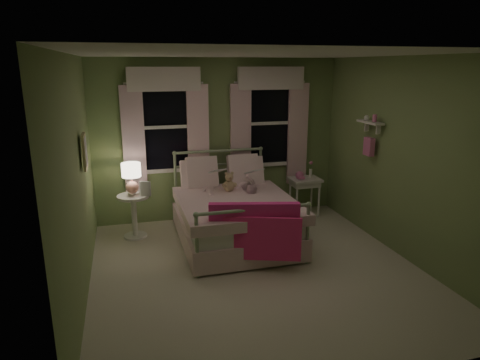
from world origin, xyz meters
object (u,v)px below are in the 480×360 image
object	(u,v)px
teddy_bear	(229,183)
nightstand_left	(134,210)
nightstand_right	(305,184)
child_left	(208,175)
child_right	(244,168)
table_lamp	(131,175)
bed	(234,215)

from	to	relation	value
teddy_bear	nightstand_left	world-z (taller)	teddy_bear
teddy_bear	nightstand_right	world-z (taller)	teddy_bear
teddy_bear	nightstand_right	distance (m)	1.51
child_left	child_right	distance (m)	0.56
table_lamp	child_right	bearing A→B (deg)	-2.67
teddy_bear	table_lamp	distance (m)	1.42
child_right	nightstand_left	bearing A→B (deg)	-1.84
table_lamp	teddy_bear	bearing A→B (deg)	-9.65
child_left	table_lamp	xyz separation A→B (m)	(-1.11, 0.08, 0.05)
nightstand_left	table_lamp	world-z (taller)	table_lamp
child_right	table_lamp	size ratio (longest dim) A/B	1.74
nightstand_left	nightstand_right	bearing A→B (deg)	4.44
nightstand_left	table_lamp	size ratio (longest dim) A/B	1.44
teddy_bear	nightstand_left	xyz separation A→B (m)	(-1.39, 0.24, -0.37)
table_lamp	bed	bearing A→B (deg)	-19.78
child_left	nightstand_left	bearing A→B (deg)	1.32
bed	child_right	bearing A→B (deg)	56.40
child_left	table_lamp	size ratio (longest dim) A/B	1.47
bed	nightstand_left	bearing A→B (deg)	160.22
teddy_bear	table_lamp	xyz separation A→B (m)	(-1.39, 0.24, 0.16)
nightstand_left	nightstand_right	world-z (taller)	same
teddy_bear	bed	bearing A→B (deg)	-90.00
nightstand_left	table_lamp	distance (m)	0.54
child_left	table_lamp	bearing A→B (deg)	1.32
nightstand_right	teddy_bear	bearing A→B (deg)	-162.30
teddy_bear	table_lamp	size ratio (longest dim) A/B	0.67
child_right	nightstand_right	distance (m)	1.25
bed	child_left	distance (m)	0.72
child_left	nightstand_right	xyz separation A→B (m)	(1.70, 0.30, -0.35)
nightstand_left	bed	bearing A→B (deg)	-19.78
bed	teddy_bear	xyz separation A→B (m)	(0.00, 0.26, 0.41)
child_left	table_lamp	world-z (taller)	child_left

